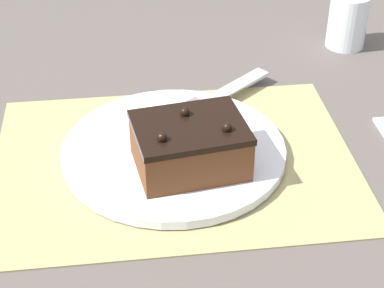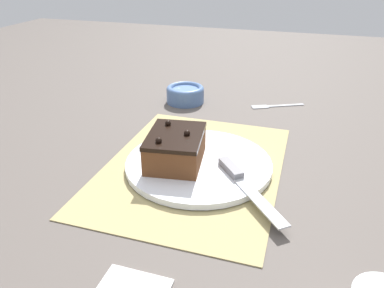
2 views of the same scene
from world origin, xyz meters
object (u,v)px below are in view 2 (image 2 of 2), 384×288
at_px(dessert_fork, 273,106).
at_px(chocolate_cake, 176,148).
at_px(cake_plate, 198,164).
at_px(small_bowl, 185,94).
at_px(serving_knife, 240,178).

bearing_deg(dessert_fork, chocolate_cake, 133.42).
bearing_deg(chocolate_cake, dessert_fork, -20.24).
relative_size(cake_plate, chocolate_cake, 1.98).
bearing_deg(small_bowl, cake_plate, -157.63).
height_order(cake_plate, dessert_fork, cake_plate).
bearing_deg(dessert_fork, serving_knife, 151.95).
xyz_separation_m(small_bowl, dessert_fork, (0.04, -0.24, -0.02)).
relative_size(chocolate_cake, serving_knife, 0.82).
bearing_deg(dessert_fork, cake_plate, 138.45).
bearing_deg(cake_plate, small_bowl, 22.37).
bearing_deg(chocolate_cake, small_bowl, 15.48).
xyz_separation_m(chocolate_cake, dessert_fork, (0.40, -0.15, -0.04)).
relative_size(chocolate_cake, dessert_fork, 1.03).
distance_m(serving_knife, dessert_fork, 0.43).
distance_m(chocolate_cake, serving_knife, 0.14).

